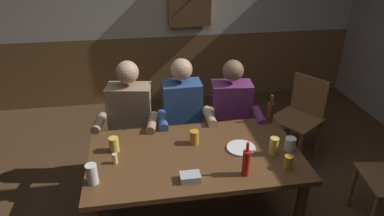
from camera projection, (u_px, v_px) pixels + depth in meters
The scene contains 17 objects.
back_wall_wainscot at pixel (166, 68), 4.98m from camera, with size 5.37×0.12×0.95m, color brown.
dining_table at pixel (195, 164), 2.70m from camera, with size 1.62×0.92×0.72m.
person_0 at pixel (130, 120), 3.21m from camera, with size 0.58×0.58×1.23m.
person_1 at pixel (183, 116), 3.28m from camera, with size 0.51×0.52×1.22m.
person_2 at pixel (232, 115), 3.35m from camera, with size 0.55×0.56×1.18m.
chair_empty_near_left at pixel (301, 115), 3.71m from camera, with size 0.61×0.61×0.88m.
table_candle at pixel (115, 159), 2.53m from camera, with size 0.04×0.04×0.08m, color #F9E08C.
condiment_caddy at pixel (190, 177), 2.36m from camera, with size 0.14×0.10×0.05m, color #B2B7BC.
plate_0 at pixel (241, 148), 2.71m from camera, with size 0.23×0.23×0.01m, color white.
bottle_0 at pixel (270, 112), 3.05m from camera, with size 0.06×0.06×0.26m.
bottle_1 at pixel (246, 162), 2.38m from camera, with size 0.06×0.06×0.26m.
pint_glass_0 at pixel (288, 162), 2.47m from camera, with size 0.06×0.06×0.10m, color gold.
pint_glass_1 at pixel (290, 144), 2.68m from camera, with size 0.08×0.08×0.10m, color white.
pint_glass_2 at pixel (92, 174), 2.32m from camera, with size 0.08×0.08×0.15m, color white.
pint_glass_3 at pixel (274, 146), 2.62m from camera, with size 0.07×0.07×0.14m, color #E5C64C.
pint_glass_4 at pixel (194, 137), 2.75m from camera, with size 0.07×0.07×0.11m, color gold.
pint_glass_5 at pixel (114, 144), 2.66m from camera, with size 0.08×0.08×0.12m, color #E5C64C.
Camera 1 is at (-0.37, -2.21, 2.26)m, focal length 32.27 mm.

